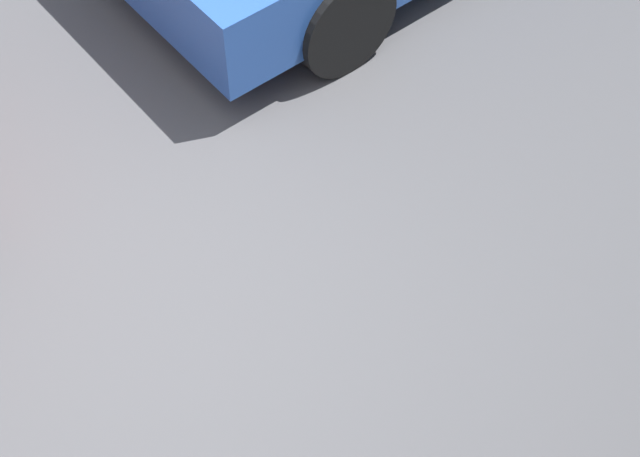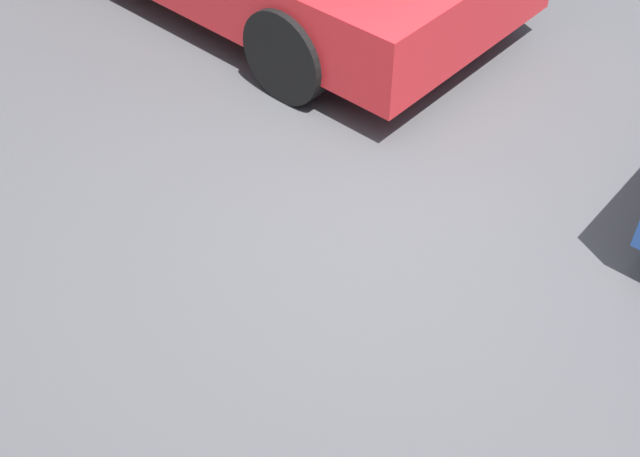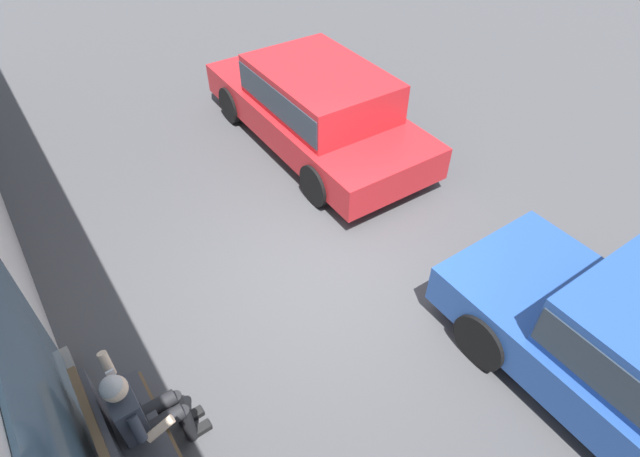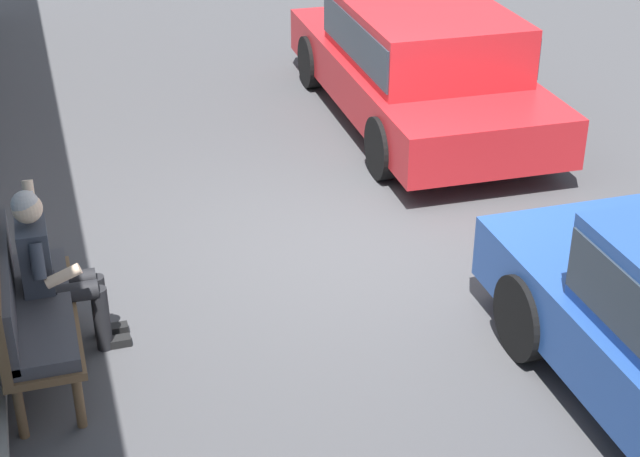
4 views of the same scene
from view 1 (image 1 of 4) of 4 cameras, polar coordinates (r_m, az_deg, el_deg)
The scene contains 1 object.
ground_plane at distance 5.00m, azimuth -11.43°, elevation -5.32°, with size 60.00×60.00×0.00m, color #424244.
Camera 1 is at (0.87, 2.60, 4.18)m, focal length 55.00 mm.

